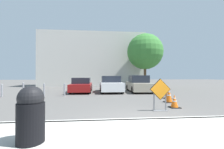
{
  "coord_description": "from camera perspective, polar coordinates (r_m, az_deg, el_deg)",
  "views": [
    {
      "loc": [
        -1.38,
        -4.61,
        1.48
      ],
      "look_at": [
        -0.26,
        7.14,
        1.6
      ],
      "focal_mm": 24.0,
      "sensor_mm": 36.0,
      "label": 1
    }
  ],
  "objects": [
    {
      "name": "street_tree_behind_lot",
      "position": [
        19.43,
        12.45,
        8.48
      ],
      "size": [
        4.47,
        4.47,
        6.78
      ],
      "color": "#513823",
      "rests_on": "ground_plane"
    },
    {
      "name": "trash_bin",
      "position": [
        3.53,
        -28.52,
        -12.99
      ],
      "size": [
        0.53,
        0.53,
        1.14
      ],
      "color": "black",
      "rests_on": "sidewalk_strip"
    },
    {
      "name": "ground_plane",
      "position": [
        14.75,
        -0.05,
        -6.33
      ],
      "size": [
        96.0,
        96.0,
        0.0
      ],
      "primitive_type": "plane",
      "color": "#565451"
    },
    {
      "name": "bollard_fourth",
      "position": [
        13.18,
        -36.38,
        -4.79
      ],
      "size": [
        0.12,
        0.12,
        0.92
      ],
      "color": "gray",
      "rests_on": "ground_plane"
    },
    {
      "name": "curb_lip",
      "position": [
        5.01,
        11.22,
        -16.91
      ],
      "size": [
        23.23,
        0.2,
        0.14
      ],
      "color": "#ADAAA3",
      "rests_on": "ground_plane"
    },
    {
      "name": "traffic_cone_third",
      "position": [
        10.54,
        20.33,
        -6.73
      ],
      "size": [
        0.48,
        0.48,
        0.71
      ],
      "color": "black",
      "rests_on": "ground_plane"
    },
    {
      "name": "traffic_cone_second",
      "position": [
        9.09,
        20.86,
        -7.4
      ],
      "size": [
        0.49,
        0.49,
        0.81
      ],
      "color": "black",
      "rests_on": "ground_plane"
    },
    {
      "name": "parked_car_second",
      "position": [
        13.86,
        -0.49,
        -3.84
      ],
      "size": [
        1.98,
        4.04,
        1.49
      ],
      "rotation": [
        0.0,
        0.0,
        3.15
      ],
      "color": "white",
      "rests_on": "ground_plane"
    },
    {
      "name": "bollard_nearest",
      "position": [
        11.57,
        -17.65,
        -5.45
      ],
      "size": [
        0.12,
        0.12,
        0.93
      ],
      "color": "gray",
      "rests_on": "ground_plane"
    },
    {
      "name": "building_facade_backdrop",
      "position": [
        23.07,
        -7.17,
        5.28
      ],
      "size": [
        14.84,
        5.0,
        7.66
      ],
      "color": "beige",
      "rests_on": "ground_plane"
    },
    {
      "name": "road_closed_sign",
      "position": [
        6.71,
        17.89,
        -6.66
      ],
      "size": [
        0.91,
        0.2,
        1.38
      ],
      "color": "black",
      "rests_on": "ground_plane"
    },
    {
      "name": "traffic_cone_nearest",
      "position": [
        7.69,
        22.67,
        -9.44
      ],
      "size": [
        0.46,
        0.46,
        0.6
      ],
      "color": "black",
      "rests_on": "ground_plane"
    },
    {
      "name": "bollard_third",
      "position": [
        12.5,
        -30.7,
        -4.84
      ],
      "size": [
        0.12,
        0.12,
        1.01
      ],
      "color": "gray",
      "rests_on": "ground_plane"
    },
    {
      "name": "sidewalk_strip",
      "position": [
        3.75,
        18.0,
        -22.68
      ],
      "size": [
        23.23,
        2.85,
        0.14
      ],
      "color": "#ADAAA3",
      "rests_on": "ground_plane"
    },
    {
      "name": "parked_car_third",
      "position": [
        14.46,
        10.12,
        -3.69
      ],
      "size": [
        2.01,
        4.5,
        1.54
      ],
      "rotation": [
        0.0,
        0.0,
        3.1
      ],
      "color": "#A39984",
      "rests_on": "ground_plane"
    },
    {
      "name": "bollard_second",
      "position": [
        11.96,
        -24.43,
        -5.23
      ],
      "size": [
        0.12,
        0.12,
        0.94
      ],
      "color": "gray",
      "rests_on": "ground_plane"
    },
    {
      "name": "parked_car_nearest",
      "position": [
        14.05,
        -11.53,
        -4.09
      ],
      "size": [
        1.85,
        4.08,
        1.32
      ],
      "rotation": [
        0.0,
        0.0,
        3.15
      ],
      "color": "maroon",
      "rests_on": "ground_plane"
    }
  ]
}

